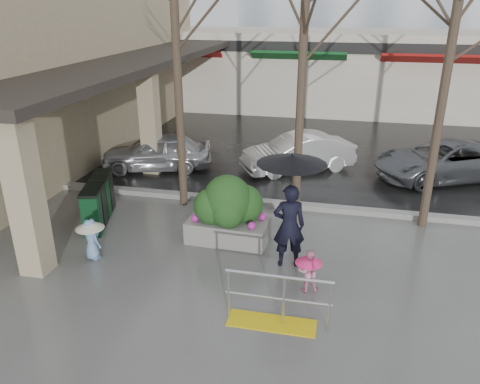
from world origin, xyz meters
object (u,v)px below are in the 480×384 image
at_px(planter, 228,210).
at_px(car_c, 445,160).
at_px(car_a, 157,152).
at_px(car_b, 298,153).
at_px(news_boxes, 99,201).
at_px(tree_west, 175,15).
at_px(tree_mideast, 454,28).
at_px(handrail, 276,307).
at_px(tree_midwest, 305,9).
at_px(child_pink, 309,267).
at_px(child_blue, 91,234).
at_px(woman, 290,201).

height_order(planter, car_c, planter).
bearing_deg(car_a, car_b, 85.11).
bearing_deg(news_boxes, tree_west, 24.18).
relative_size(tree_mideast, car_c, 1.43).
relative_size(news_boxes, car_c, 0.45).
height_order(handrail, tree_west, tree_west).
distance_m(tree_west, tree_midwest, 3.20).
distance_m(planter, car_a, 5.81).
bearing_deg(tree_west, planter, -46.46).
height_order(tree_midwest, planter, tree_midwest).
bearing_deg(car_c, tree_mideast, -40.73).
relative_size(child_pink, car_b, 0.24).
relative_size(child_pink, child_blue, 0.92).
bearing_deg(tree_mideast, woman, -139.72).
bearing_deg(woman, child_blue, -4.16).
bearing_deg(car_c, child_blue, -74.68).
relative_size(planter, car_a, 0.53).
xyz_separation_m(news_boxes, car_c, (9.41, 5.35, 0.07)).
bearing_deg(child_pink, car_b, -98.48).
xyz_separation_m(handrail, tree_midwest, (-0.16, 4.80, 4.86)).
relative_size(tree_west, child_blue, 6.94).
xyz_separation_m(tree_west, child_pink, (3.84, -3.60, -4.56)).
height_order(child_pink, news_boxes, news_boxes).
relative_size(child_blue, car_c, 0.22).
distance_m(child_pink, news_boxes, 6.01).
height_order(handrail, planter, planter).
xyz_separation_m(news_boxes, car_a, (-0.05, 4.19, 0.07)).
bearing_deg(tree_mideast, car_b, 135.15).
bearing_deg(tree_west, handrail, -55.01).
bearing_deg(woman, car_a, -59.03).
bearing_deg(tree_west, child_blue, -106.54).
distance_m(car_a, car_c, 9.53).
bearing_deg(tree_midwest, child_pink, -79.99).
relative_size(woman, car_a, 0.70).
bearing_deg(car_b, car_a, -109.88).
relative_size(handrail, car_c, 0.42).
distance_m(handrail, planter, 3.35).
bearing_deg(news_boxes, car_c, 13.50).
bearing_deg(handrail, car_c, 63.77).
distance_m(planter, car_c, 8.15).
bearing_deg(woman, tree_midwest, -100.41).
bearing_deg(child_blue, child_pink, -155.93).
height_order(tree_west, woman, tree_west).
bearing_deg(woman, handrail, 77.99).
xyz_separation_m(tree_mideast, car_a, (-8.35, 2.66, -4.23)).
bearing_deg(handrail, woman, 91.02).
relative_size(handrail, tree_midwest, 0.27).
xyz_separation_m(woman, car_c, (4.29, 6.52, -0.90)).
xyz_separation_m(tree_mideast, woman, (-3.18, -2.69, -3.33)).
relative_size(tree_west, child_pink, 7.54).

